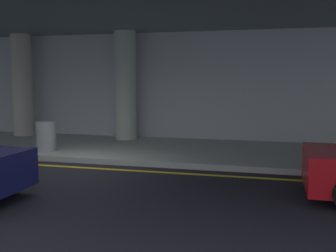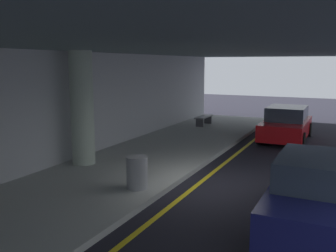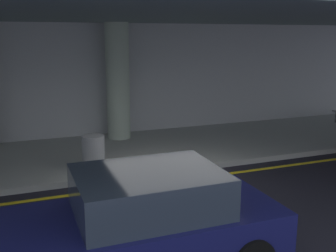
{
  "view_description": "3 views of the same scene",
  "coord_description": "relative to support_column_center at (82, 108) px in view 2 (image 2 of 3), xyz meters",
  "views": [
    {
      "loc": [
        4.96,
        -8.68,
        2.19
      ],
      "look_at": [
        2.05,
        2.42,
        0.89
      ],
      "focal_mm": 44.03,
      "sensor_mm": 36.0,
      "label": 1
    },
    {
      "loc": [
        -9.48,
        -3.15,
        3.4
      ],
      "look_at": [
        2.43,
        2.64,
        1.17
      ],
      "focal_mm": 39.81,
      "sensor_mm": 36.0,
      "label": 2
    },
    {
      "loc": [
        -3.07,
        -7.93,
        3.4
      ],
      "look_at": [
        0.87,
        2.35,
        0.92
      ],
      "focal_mm": 43.1,
      "sensor_mm": 36.0,
      "label": 3
    }
  ],
  "objects": [
    {
      "name": "ground_plane",
      "position": [
        0.0,
        -4.53,
        -1.97
      ],
      "size": [
        60.0,
        60.0,
        0.0
      ],
      "primitive_type": "plane",
      "color": "black"
    },
    {
      "name": "sidewalk",
      "position": [
        0.0,
        -1.43,
        -1.9
      ],
      "size": [
        26.0,
        4.2,
        0.15
      ],
      "primitive_type": "cube",
      "color": "#A5A8A4",
      "rests_on": "ground"
    },
    {
      "name": "lane_stripe_yellow",
      "position": [
        0.0,
        -4.01,
        -1.97
      ],
      "size": [
        26.0,
        0.14,
        0.01
      ],
      "primitive_type": "cube",
      "color": "yellow",
      "rests_on": "ground"
    },
    {
      "name": "support_column_center",
      "position": [
        0.0,
        0.0,
        0.0
      ],
      "size": [
        0.74,
        0.74,
        3.65
      ],
      "primitive_type": "cylinder",
      "color": "#A0AF9E",
      "rests_on": "sidewalk"
    },
    {
      "name": "ceiling_overhang",
      "position": [
        0.0,
        -1.93,
        1.97
      ],
      "size": [
        28.0,
        13.2,
        0.3
      ],
      "primitive_type": "cube",
      "color": "slate",
      "rests_on": "support_column_far_left"
    },
    {
      "name": "terminal_back_wall",
      "position": [
        0.0,
        0.82,
        -0.07
      ],
      "size": [
        26.0,
        0.3,
        3.8
      ],
      "primitive_type": "cube",
      "color": "#ACAFB4",
      "rests_on": "ground"
    },
    {
      "name": "car_navy",
      "position": [
        -1.44,
        -7.24,
        -1.26
      ],
      "size": [
        4.1,
        1.92,
        1.5
      ],
      "rotation": [
        0.0,
        0.0,
        0.05
      ],
      "color": "navy",
      "rests_on": "ground"
    },
    {
      "name": "car_red",
      "position": [
        7.59,
        -5.27,
        -1.26
      ],
      "size": [
        4.1,
        1.92,
        1.5
      ],
      "rotation": [
        0.0,
        0.0,
        0.07
      ],
      "color": "#B00F14",
      "rests_on": "ground"
    },
    {
      "name": "bench_metal",
      "position": [
        8.98,
        -0.84,
        -1.47
      ],
      "size": [
        1.6,
        0.5,
        0.48
      ],
      "color": "slate",
      "rests_on": "sidewalk"
    },
    {
      "name": "trash_bin_steel",
      "position": [
        -1.37,
        -2.84,
        -1.4
      ],
      "size": [
        0.56,
        0.56,
        0.85
      ],
      "primitive_type": "cylinder",
      "color": "gray",
      "rests_on": "sidewalk"
    }
  ]
}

